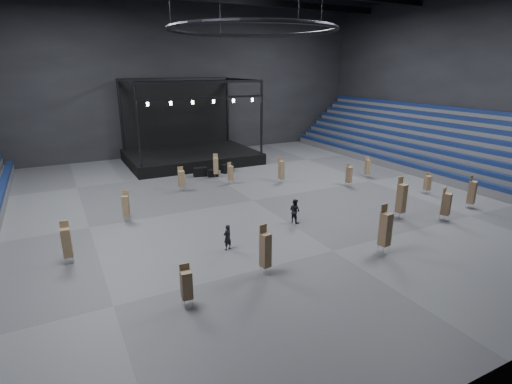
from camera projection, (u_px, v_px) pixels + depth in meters
name	position (u px, v px, depth m)	size (l,w,h in m)	color
floor	(253.00, 201.00, 32.59)	(50.00, 50.00, 0.00)	#4B4B4D
wall_back	(173.00, 79.00, 47.67)	(50.00, 0.20, 18.00)	black
wall_right	(470.00, 81.00, 40.85)	(0.20, 42.00, 18.00)	black
bleachers_right	(446.00, 153.00, 42.13)	(7.20, 40.00, 6.40)	#4B4B4E
stage	(189.00, 148.00, 45.90)	(14.00, 10.00, 9.20)	black
truss_ring	(253.00, 29.00, 28.68)	(12.30, 12.30, 5.15)	black
flight_case_left	(200.00, 172.00, 39.69)	(1.32, 0.66, 0.88)	black
flight_case_mid	(213.00, 173.00, 39.55)	(1.03, 0.51, 0.69)	black
flight_case_right	(227.00, 168.00, 41.11)	(1.31, 0.65, 0.87)	black
chair_stack_0	(368.00, 166.00, 39.14)	(0.52, 0.52, 2.08)	silver
chair_stack_1	(446.00, 203.00, 28.02)	(0.71, 0.71, 2.40)	silver
chair_stack_2	(281.00, 169.00, 37.28)	(0.52, 0.52, 2.50)	silver
chair_stack_3	(265.00, 249.00, 20.75)	(0.56, 0.56, 2.71)	silver
chair_stack_4	(427.00, 183.00, 33.94)	(0.51, 0.51, 1.90)	silver
chair_stack_5	(385.00, 228.00, 23.09)	(0.62, 0.62, 2.95)	silver
chair_stack_6	(181.00, 178.00, 34.78)	(0.51, 0.51, 2.16)	silver
chair_stack_7	(472.00, 192.00, 30.40)	(0.63, 0.63, 2.60)	silver
chair_stack_8	(401.00, 198.00, 28.37)	(0.62, 0.62, 3.06)	silver
chair_stack_9	(67.00, 242.00, 21.86)	(0.52, 0.52, 2.46)	silver
chair_stack_10	(186.00, 284.00, 17.96)	(0.50, 0.50, 2.05)	silver
chair_stack_11	(216.00, 165.00, 39.00)	(0.61, 0.61, 2.36)	silver
chair_stack_12	(349.00, 174.00, 36.11)	(0.62, 0.62, 2.16)	silver
chair_stack_13	(230.00, 173.00, 36.96)	(0.52, 0.52, 2.04)	silver
chair_stack_14	(126.00, 206.00, 27.87)	(0.56, 0.56, 2.26)	silver
man_center	(227.00, 237.00, 23.65)	(0.58, 0.38, 1.59)	black
crew_member	(295.00, 211.00, 27.79)	(0.83, 0.65, 1.71)	black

